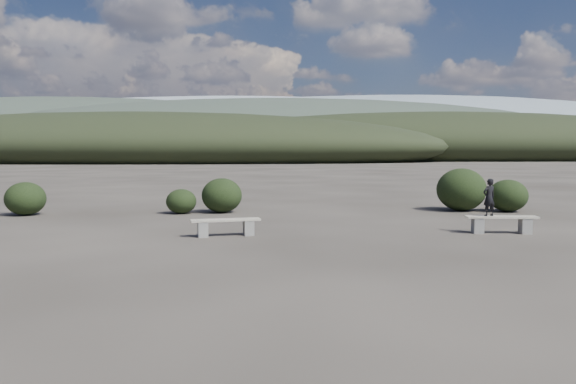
{
  "coord_description": "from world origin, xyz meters",
  "views": [
    {
      "loc": [
        -0.9,
        -9.48,
        2.07
      ],
      "look_at": [
        -0.62,
        3.5,
        1.1
      ],
      "focal_mm": 35.0,
      "sensor_mm": 36.0,
      "label": 1
    }
  ],
  "objects": [
    {
      "name": "ground",
      "position": [
        0.0,
        0.0,
        0.0
      ],
      "size": [
        1200.0,
        1200.0,
        0.0
      ],
      "primitive_type": "plane",
      "color": "#2B2621",
      "rests_on": "ground"
    },
    {
      "name": "bench_left",
      "position": [
        -2.11,
        3.95,
        0.25
      ],
      "size": [
        1.7,
        0.71,
        0.42
      ],
      "rotation": [
        0.0,
        0.0,
        0.23
      ],
      "color": "slate",
      "rests_on": "ground"
    },
    {
      "name": "bench_right",
      "position": [
        4.72,
        4.25,
        0.26
      ],
      "size": [
        1.77,
        0.5,
        0.44
      ],
      "rotation": [
        0.0,
        0.0,
        -0.08
      ],
      "color": "slate",
      "rests_on": "ground"
    },
    {
      "name": "seated_person",
      "position": [
        4.4,
        4.28,
        0.9
      ],
      "size": [
        0.4,
        0.33,
        0.93
      ],
      "primitive_type": "imported",
      "rotation": [
        0.0,
        0.0,
        3.49
      ],
      "color": "black",
      "rests_on": "bench_right"
    },
    {
      "name": "shrub_a",
      "position": [
        -3.99,
        8.81,
        0.4
      ],
      "size": [
        0.99,
        0.99,
        0.81
      ],
      "primitive_type": "ellipsoid",
      "color": "black",
      "rests_on": "ground"
    },
    {
      "name": "shrub_b",
      "position": [
        -2.7,
        9.11,
        0.57
      ],
      "size": [
        1.34,
        1.34,
        1.15
      ],
      "primitive_type": "ellipsoid",
      "color": "black",
      "rests_on": "ground"
    },
    {
      "name": "shrub_d",
      "position": [
        5.44,
        9.48,
        0.73
      ],
      "size": [
        1.66,
        1.66,
        1.46
      ],
      "primitive_type": "ellipsoid",
      "color": "black",
      "rests_on": "ground"
    },
    {
      "name": "shrub_e",
      "position": [
        6.92,
        9.17,
        0.54
      ],
      "size": [
        1.3,
        1.3,
        1.08
      ],
      "primitive_type": "ellipsoid",
      "color": "black",
      "rests_on": "ground"
    },
    {
      "name": "shrub_f",
      "position": [
        -8.87,
        8.46,
        0.53
      ],
      "size": [
        1.25,
        1.25,
        1.06
      ],
      "primitive_type": "ellipsoid",
      "color": "black",
      "rests_on": "ground"
    },
    {
      "name": "mountain_ridges",
      "position": [
        -7.48,
        339.06,
        10.84
      ],
      "size": [
        500.0,
        400.0,
        56.0
      ],
      "color": "black",
      "rests_on": "ground"
    }
  ]
}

